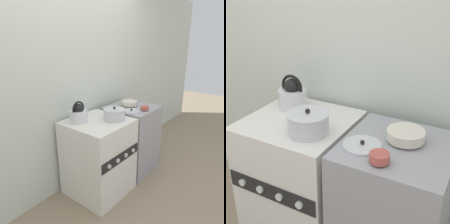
{
  "view_description": "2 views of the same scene",
  "coord_description": "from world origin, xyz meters",
  "views": [
    {
      "loc": [
        -1.64,
        -1.18,
        1.71
      ],
      "look_at": [
        0.27,
        0.33,
        0.91
      ],
      "focal_mm": 35.0,
      "sensor_mm": 36.0,
      "label": 1
    },
    {
      "loc": [
        1.04,
        -1.09,
        1.74
      ],
      "look_at": [
        0.27,
        0.33,
        0.99
      ],
      "focal_mm": 50.0,
      "sensor_mm": 36.0,
      "label": 2
    }
  ],
  "objects": [
    {
      "name": "ground_plane",
      "position": [
        0.0,
        0.0,
        0.0
      ],
      "size": [
        12.0,
        12.0,
        0.0
      ],
      "primitive_type": "plane",
      "color": "gray"
    },
    {
      "name": "enamel_bowl",
      "position": [
        0.67,
        0.36,
        0.93
      ],
      "size": [
        0.2,
        0.2,
        0.07
      ],
      "color": "beige",
      "rests_on": "counter"
    },
    {
      "name": "counter",
      "position": [
        0.65,
        0.3,
        0.45
      ],
      "size": [
        0.58,
        0.6,
        0.89
      ],
      "color": "#99999E",
      "rests_on": "ground_plane"
    },
    {
      "name": "wall_back",
      "position": [
        0.0,
        0.71,
        1.25
      ],
      "size": [
        7.0,
        0.06,
        2.5
      ],
      "color": "silver",
      "rests_on": "ground_plane"
    },
    {
      "name": "stove",
      "position": [
        0.0,
        0.32,
        0.44
      ],
      "size": [
        0.65,
        0.66,
        0.88
      ],
      "color": "silver",
      "rests_on": "ground_plane"
    },
    {
      "name": "cooking_pot",
      "position": [
        0.15,
        0.2,
        0.94
      ],
      "size": [
        0.24,
        0.24,
        0.15
      ],
      "color": "silver",
      "rests_on": "stove"
    },
    {
      "name": "loose_pot_lid",
      "position": [
        0.48,
        0.2,
        0.9
      ],
      "size": [
        0.21,
        0.21,
        0.03
      ],
      "color": "silver",
      "rests_on": "counter"
    },
    {
      "name": "small_ceramic_bowl",
      "position": [
        0.62,
        0.1,
        0.92
      ],
      "size": [
        0.1,
        0.1,
        0.05
      ],
      "color": "#B75147",
      "rests_on": "counter"
    },
    {
      "name": "kettle",
      "position": [
        -0.14,
        0.46,
        0.97
      ],
      "size": [
        0.23,
        0.19,
        0.23
      ],
      "color": "silver",
      "rests_on": "stove"
    }
  ]
}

